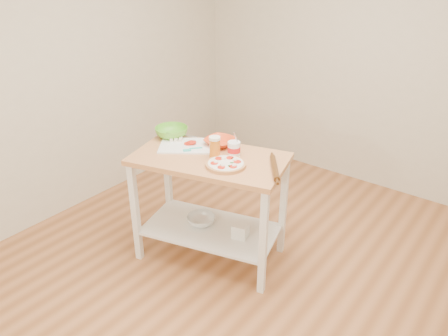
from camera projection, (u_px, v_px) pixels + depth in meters
room_shell at (241, 120)px, 2.66m from camera, size 4.04×4.54×2.74m
prep_island at (210, 186)px, 3.37m from camera, size 1.26×0.90×0.90m
pizza at (226, 164)px, 3.10m from camera, size 0.29×0.29×0.05m
cutting_board at (185, 145)px, 3.42m from camera, size 0.50×0.48×0.04m
spatula at (192, 149)px, 3.34m from camera, size 0.10×0.15×0.01m
knife at (177, 135)px, 3.59m from camera, size 0.25×0.14×0.01m
orange_bowl at (220, 142)px, 3.43m from camera, size 0.24×0.24×0.06m
green_bowl at (172, 132)px, 3.58m from camera, size 0.36×0.36×0.08m
beer_pint at (215, 147)px, 3.20m from camera, size 0.08×0.08×0.17m
yogurt_tub at (234, 149)px, 3.23m from camera, size 0.10×0.10×0.21m
rolling_pin at (275, 168)px, 3.04m from camera, size 0.25×0.31×0.04m
shelf_glass_bowl at (201, 220)px, 3.58m from camera, size 0.31×0.31×0.07m
shelf_bin at (240, 230)px, 3.41m from camera, size 0.14×0.14×0.11m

